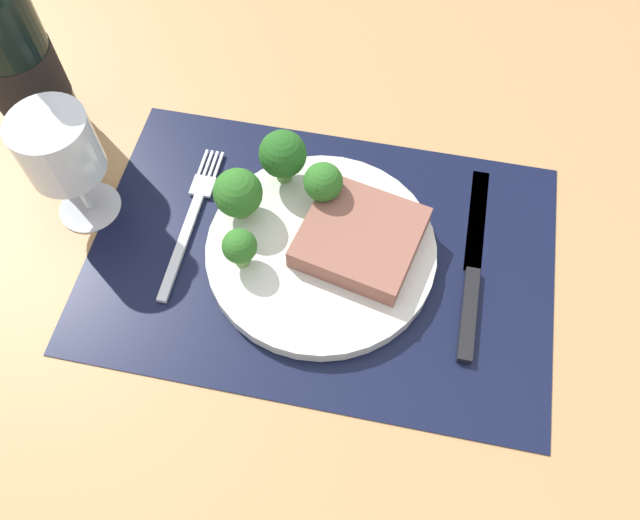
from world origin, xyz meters
TOP-DOWN VIEW (x-y plane):
  - ground_plane at (0.00, 0.00)cm, footprint 140.00×110.00cm
  - placemat at (0.00, 0.00)cm, footprint 47.47×31.90cm
  - plate at (0.00, 0.00)cm, footprint 23.43×23.43cm
  - steak at (3.75, 1.12)cm, footprint 13.32×12.91cm
  - broccoli_near_fork at (-7.34, -3.20)cm, footprint 3.44×3.44cm
  - broccoli_back_left at (-8.97, 2.48)cm, footprint 5.00×5.00cm
  - broccoli_center at (-5.58, 7.76)cm, footprint 4.98×4.98cm
  - broccoli_front_edge at (-0.84, 5.20)cm, footprint 4.01×4.01cm
  - fork at (-14.38, 1.42)cm, footprint 2.40×19.20cm
  - knife at (15.46, 0.53)cm, footprint 1.80×23.00cm
  - wine_bottle at (-34.23, 10.77)cm, footprint 8.01×8.01cm
  - wine_glass at (-25.66, 1.00)cm, footprint 7.56×7.56cm

SIDE VIEW (x-z plane):
  - ground_plane at x=0.00cm, z-range -3.00..0.00cm
  - placemat at x=0.00cm, z-range 0.00..0.30cm
  - fork at x=-14.38cm, z-range 0.30..0.80cm
  - knife at x=15.46cm, z-range 0.20..1.00cm
  - plate at x=0.00cm, z-range 0.30..1.90cm
  - steak at x=3.75cm, z-range 1.90..4.40cm
  - broccoli_near_fork at x=-7.34cm, z-range 2.34..7.01cm
  - broccoli_back_left at x=-8.97cm, z-range 2.28..8.23cm
  - broccoli_front_edge at x=-0.84cm, z-range 2.58..8.42cm
  - broccoli_center at x=-5.58cm, z-range 2.51..8.94cm
  - wine_glass at x=-25.66cm, z-range 2.65..16.21cm
  - wine_bottle at x=-34.23cm, z-range -4.33..24.44cm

